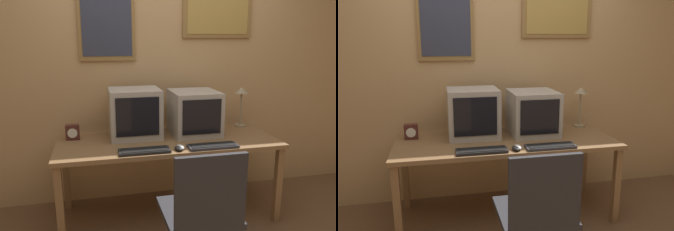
% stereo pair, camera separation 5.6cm
% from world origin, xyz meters
% --- Properties ---
extents(wall_back, '(8.00, 0.08, 2.60)m').
position_xyz_m(wall_back, '(0.00, 1.24, 1.31)').
color(wall_back, tan).
rests_on(wall_back, ground_plane).
extents(desk, '(1.92, 0.75, 0.73)m').
position_xyz_m(desk, '(0.00, 0.74, 0.66)').
color(desk, olive).
rests_on(desk, ground_plane).
extents(monitor_left, '(0.45, 0.40, 0.44)m').
position_xyz_m(monitor_left, '(-0.27, 0.91, 0.95)').
color(monitor_left, '#B7B2A8').
rests_on(monitor_left, desk).
extents(monitor_right, '(0.42, 0.45, 0.40)m').
position_xyz_m(monitor_right, '(0.28, 0.88, 0.93)').
color(monitor_right, '#B7B2A8').
rests_on(monitor_right, desk).
extents(keyboard_main, '(0.40, 0.14, 0.03)m').
position_xyz_m(keyboard_main, '(-0.25, 0.46, 0.74)').
color(keyboard_main, black).
rests_on(keyboard_main, desk).
extents(keyboard_side, '(0.41, 0.14, 0.03)m').
position_xyz_m(keyboard_side, '(0.31, 0.45, 0.74)').
color(keyboard_side, '#333338').
rests_on(keyboard_side, desk).
extents(mouse_near_keyboard, '(0.06, 0.10, 0.03)m').
position_xyz_m(mouse_near_keyboard, '(0.02, 0.44, 0.74)').
color(mouse_near_keyboard, black).
rests_on(mouse_near_keyboard, desk).
extents(mouse_far_corner, '(0.06, 0.11, 0.04)m').
position_xyz_m(mouse_far_corner, '(0.04, 0.46, 0.75)').
color(mouse_far_corner, silver).
rests_on(mouse_far_corner, desk).
extents(desk_clock, '(0.12, 0.07, 0.13)m').
position_xyz_m(desk_clock, '(-0.82, 0.93, 0.79)').
color(desk_clock, '#4C231E').
rests_on(desk_clock, desk).
extents(desk_lamp, '(0.13, 0.13, 0.40)m').
position_xyz_m(desk_lamp, '(0.82, 1.03, 1.02)').
color(desk_lamp, tan).
rests_on(desk_lamp, desk).
extents(office_chair, '(0.50, 0.50, 0.96)m').
position_xyz_m(office_chair, '(0.01, -0.16, 0.42)').
color(office_chair, black).
rests_on(office_chair, ground_plane).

